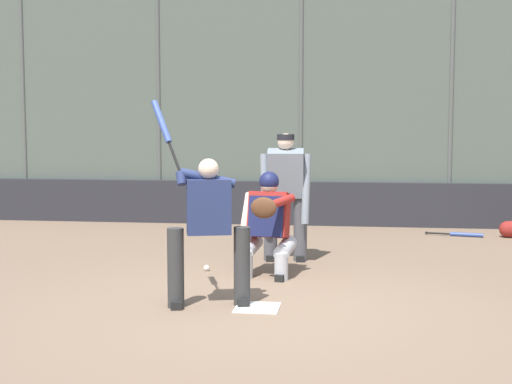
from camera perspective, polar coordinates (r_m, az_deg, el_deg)
The scene contains 10 objects.
ground_plane at distance 7.06m, azimuth 0.10°, elevation -9.27°, with size 160.00×160.00×0.00m, color #7A604C.
home_plate_marker at distance 7.06m, azimuth 0.10°, elevation -9.23°, with size 0.43×0.43×0.01m, color white.
backstop_fence at distance 12.89m, azimuth 3.63°, elevation 7.92°, with size 21.06×0.08×4.57m.
padding_wall at distance 12.86m, azimuth 3.55°, elevation -0.91°, with size 20.56×0.18×0.78m, color #28282D.
bleachers_beyond at distance 15.96m, azimuth 16.88°, elevation 0.78°, with size 14.69×3.05×1.80m.
batter_at_plate at distance 7.01m, azimuth -3.90°, elevation -2.77°, with size 1.06×0.54×2.04m.
catcher_behind_plate at distance 8.42m, azimuth 0.92°, elevation -2.44°, with size 0.68×0.82×1.24m.
umpire_home at distance 9.34m, azimuth 2.37°, elevation -0.08°, with size 0.68×0.44×1.68m.
spare_bat_near_backstop at distance 11.99m, azimuth 16.15°, elevation -3.29°, with size 0.90×0.24×0.07m.
baseball_loose at distance 8.84m, azimuth -3.98°, elevation -6.08°, with size 0.07×0.07×0.07m, color white.
Camera 1 is at (-0.88, 6.78, 1.78)m, focal length 50.00 mm.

